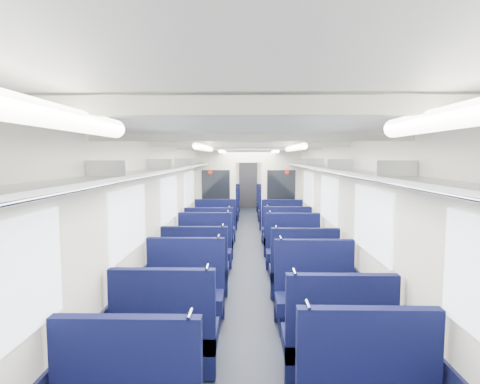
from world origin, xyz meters
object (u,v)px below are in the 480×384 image
seat_10 (185,298)px  end_door (248,184)px  seat_16 (210,242)px  seat_11 (315,301)px  seat_14 (204,253)px  bulkhead (248,191)px  seat_19 (282,231)px  seat_13 (303,275)px  seat_22 (223,212)px  seat_15 (293,254)px  seat_18 (215,230)px  seat_8 (166,338)px  seat_9 (337,347)px  seat_27 (270,204)px  seat_26 (227,204)px  seat_12 (196,272)px  seat_23 (274,212)px  seat_21 (276,218)px  seat_17 (287,240)px  seat_25 (272,208)px  seat_24 (225,207)px  seat_20 (220,218)px

seat_10 → end_door: bearing=85.8°
seat_16 → seat_11: bearing=-63.6°
seat_14 → end_door: bearing=84.8°
bulkhead → seat_19: size_ratio=2.48×
seat_13 → seat_22: 7.02m
seat_15 → seat_18: same height
seat_8 → seat_9: same height
seat_9 → seat_27: 11.30m
end_door → seat_9: (0.83, -12.64, -0.65)m
seat_26 → seat_12: bearing=-90.0°
end_door → seat_23: bearing=-77.4°
seat_11 → seat_21: (0.00, 6.60, 0.00)m
seat_26 → seat_11: bearing=-80.6°
seat_19 → seat_23: (0.00, 3.12, 0.00)m
seat_8 → seat_21: size_ratio=1.00×
seat_17 → seat_26: size_ratio=1.00×
seat_8 → seat_22: same height
seat_15 → seat_23: size_ratio=1.00×
seat_9 → seat_15: bearing=90.0°
seat_8 → seat_11: (1.66, 1.05, 0.00)m
seat_10 → seat_18: same height
bulkhead → seat_26: bulkhead is taller
seat_21 → seat_25: (0.00, 2.31, 0.00)m
seat_13 → seat_14: (-1.66, 1.30, 0.00)m
seat_16 → seat_17: 1.67m
bulkhead → seat_26: 4.59m
seat_10 → bulkhead: bearing=81.5°
seat_14 → seat_24: size_ratio=1.00×
seat_10 → seat_11: size_ratio=1.00×
seat_25 → seat_10: bearing=-100.6°
seat_11 → seat_12: (-1.66, 1.17, 0.00)m
seat_10 → seat_14: size_ratio=1.00×
seat_8 → seat_17: 4.90m
seat_13 → seat_21: (0.00, 5.53, 0.00)m
seat_23 → seat_10: bearing=-102.2°
seat_17 → seat_25: size_ratio=1.00×
seat_10 → seat_25: same height
seat_12 → seat_14: (0.00, 1.19, 0.00)m
seat_26 → seat_25: bearing=-34.9°
bulkhead → seat_18: 1.55m
seat_14 → seat_23: (1.66, 5.38, 0.00)m
seat_10 → seat_16: 3.27m
seat_13 → seat_22: bearing=103.7°
seat_26 → seat_27: (1.66, 0.05, 0.00)m
seat_24 → seat_13: bearing=-78.2°
end_door → seat_20: size_ratio=1.77×
seat_13 → seat_26: same height
seat_18 → seat_13: bearing=-65.3°
seat_11 → seat_25: bearing=90.0°
seat_15 → seat_24: (-1.66, 6.70, 0.00)m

